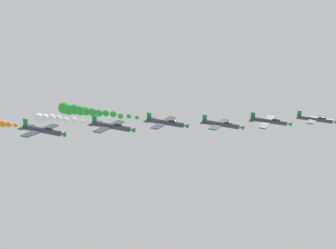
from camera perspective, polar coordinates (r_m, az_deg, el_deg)
name	(u,v)px	position (r m, az deg, el deg)	size (l,w,h in m)	color
airplane_lead	(315,119)	(131.87, 17.21, 0.60)	(9.56, 10.35, 2.35)	#333842
airplane_left_inner	(270,121)	(121.45, 12.04, 0.40)	(9.56, 10.35, 2.43)	#333842
airplane_right_inner	(221,124)	(113.40, 6.40, 0.02)	(9.56, 10.35, 2.35)	#333842
airplane_left_outer	(166,123)	(107.87, -0.27, 0.24)	(9.56, 10.35, 2.32)	#333842
smoke_trail_left_outer	(79,110)	(124.74, -10.61, 1.71)	(7.51, 27.49, 4.75)	green
airplane_right_outer	(112,126)	(100.66, -6.76, -0.21)	(9.57, 10.35, 2.35)	#333842
smoke_trail_right_outer	(49,118)	(112.30, -14.08, 0.72)	(3.57, 15.38, 3.49)	white
airplane_trailing	(42,130)	(97.77, -14.78, -0.67)	(9.56, 10.35, 2.35)	#333842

